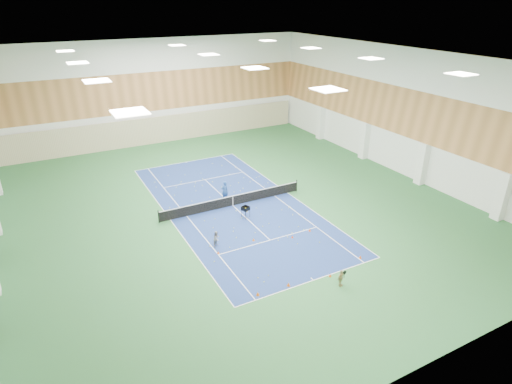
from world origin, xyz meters
TOP-DOWN VIEW (x-y plane):
  - ground at (0.00, 0.00)m, footprint 40.00×40.00m
  - room_shell at (0.00, 0.00)m, footprint 36.00×40.00m
  - wood_cladding at (0.00, 0.00)m, footprint 36.00×40.00m
  - ceiling_light_grid at (0.00, 0.00)m, footprint 21.40×25.40m
  - court_surface at (0.00, 0.00)m, footprint 10.97×23.77m
  - tennis_balls_scatter at (0.00, 0.00)m, footprint 10.57×22.77m
  - tennis_net at (0.00, 0.00)m, footprint 12.80×0.10m
  - back_curtain at (0.00, 19.75)m, footprint 35.40×0.16m
  - coach at (-0.16, 1.28)m, footprint 0.72×0.53m
  - child_court at (-3.73, -5.26)m, footprint 0.72×0.68m
  - child_apron at (1.14, -13.10)m, footprint 0.72×0.48m
  - ball_cart at (0.00, -2.40)m, footprint 0.73×0.73m
  - cone_svc_a at (-4.07, -6.26)m, footprint 0.19×0.19m
  - cone_svc_b at (-1.11, -5.89)m, footprint 0.20×0.20m
  - cone_svc_c at (1.61, -6.88)m, footprint 0.17×0.17m
  - cone_svc_d at (3.30, -6.66)m, footprint 0.20×0.20m
  - cone_base_a at (-3.78, -11.53)m, footprint 0.22×0.22m
  - cone_base_b at (-1.68, -11.62)m, footprint 0.22×0.22m
  - cone_base_c at (1.17, -12.04)m, footprint 0.19×0.19m
  - cone_base_d at (4.24, -11.33)m, footprint 0.20×0.20m

SIDE VIEW (x-z plane):
  - ground at x=0.00m, z-range 0.00..0.00m
  - court_surface at x=0.00m, z-range 0.00..0.01m
  - tennis_balls_scatter at x=0.00m, z-range 0.01..0.08m
  - cone_svc_c at x=1.61m, z-range 0.00..0.19m
  - cone_svc_a at x=-4.07m, z-range 0.00..0.21m
  - cone_base_c at x=1.17m, z-range 0.00..0.21m
  - cone_base_d at x=4.24m, z-range 0.00..0.22m
  - cone_svc_b at x=-1.11m, z-range 0.00..0.22m
  - cone_svc_d at x=3.30m, z-range 0.00..0.22m
  - cone_base_a at x=-3.78m, z-range 0.00..0.24m
  - cone_base_b at x=-1.68m, z-range 0.00..0.25m
  - ball_cart at x=0.00m, z-range 0.00..0.99m
  - tennis_net at x=0.00m, z-range 0.00..1.10m
  - child_apron at x=1.14m, z-range 0.00..1.13m
  - child_court at x=-3.73m, z-range 0.00..1.17m
  - coach at x=-0.16m, z-range 0.00..1.81m
  - back_curtain at x=0.00m, z-range 0.00..3.20m
  - room_shell at x=0.00m, z-range 0.00..12.00m
  - wood_cladding at x=0.00m, z-range 4.00..12.00m
  - ceiling_light_grid at x=0.00m, z-range 11.89..11.95m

